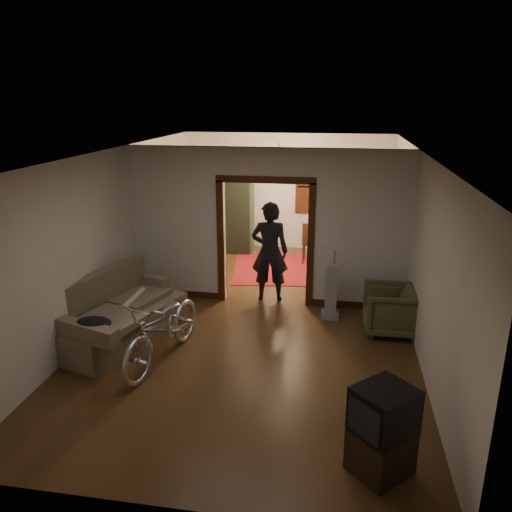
% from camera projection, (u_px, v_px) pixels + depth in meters
% --- Properties ---
extents(floor, '(5.00, 8.50, 0.01)m').
position_uv_depth(floor, '(259.00, 317.00, 8.56)').
color(floor, '#352111').
rests_on(floor, ground).
extents(ceiling, '(5.00, 8.50, 0.01)m').
position_uv_depth(ceiling, '(259.00, 152.00, 7.71)').
color(ceiling, white).
rests_on(ceiling, floor).
extents(wall_back, '(5.00, 0.02, 2.80)m').
position_uv_depth(wall_back, '(287.00, 192.00, 12.13)').
color(wall_back, beige).
rests_on(wall_back, floor).
extents(wall_left, '(0.02, 8.50, 2.80)m').
position_uv_depth(wall_left, '(115.00, 232.00, 8.53)').
color(wall_left, beige).
rests_on(wall_left, floor).
extents(wall_right, '(0.02, 8.50, 2.80)m').
position_uv_depth(wall_right, '(418.00, 246.00, 7.74)').
color(wall_right, beige).
rests_on(wall_right, floor).
extents(partition_wall, '(5.00, 0.14, 2.80)m').
position_uv_depth(partition_wall, '(266.00, 227.00, 8.84)').
color(partition_wall, beige).
rests_on(partition_wall, floor).
extents(door_casing, '(1.74, 0.20, 2.32)m').
position_uv_depth(door_casing, '(266.00, 244.00, 8.93)').
color(door_casing, '#35180C').
rests_on(door_casing, floor).
extents(far_window, '(0.98, 0.06, 1.28)m').
position_uv_depth(far_window, '(316.00, 187.00, 11.93)').
color(far_window, black).
rests_on(far_window, wall_back).
extents(chandelier, '(0.24, 0.24, 0.24)m').
position_uv_depth(chandelier, '(279.00, 161.00, 10.19)').
color(chandelier, '#FFE0A5').
rests_on(chandelier, ceiling).
extents(light_switch, '(0.08, 0.01, 0.12)m').
position_uv_depth(light_switch, '(325.00, 239.00, 8.65)').
color(light_switch, silver).
rests_on(light_switch, partition_wall).
extents(sofa, '(1.63, 2.41, 1.02)m').
position_uv_depth(sofa, '(119.00, 308.00, 7.69)').
color(sofa, brown).
rests_on(sofa, floor).
extents(rolled_paper, '(0.11, 0.86, 0.11)m').
position_uv_depth(rolled_paper, '(133.00, 299.00, 7.95)').
color(rolled_paper, beige).
rests_on(rolled_paper, sofa).
extents(jacket, '(0.50, 0.37, 0.14)m').
position_uv_depth(jacket, '(93.00, 323.00, 6.77)').
color(jacket, black).
rests_on(jacket, sofa).
extents(bicycle, '(1.03, 2.06, 1.03)m').
position_uv_depth(bicycle, '(164.00, 327.00, 7.01)').
color(bicycle, silver).
rests_on(bicycle, floor).
extents(armchair, '(0.85, 0.83, 0.76)m').
position_uv_depth(armchair, '(390.00, 310.00, 7.93)').
color(armchair, '#494929').
rests_on(armchair, floor).
extents(tv_stand, '(0.73, 0.73, 0.49)m').
position_uv_depth(tv_stand, '(381.00, 450.00, 4.98)').
color(tv_stand, black).
rests_on(tv_stand, floor).
extents(crt_tv, '(0.73, 0.73, 0.47)m').
position_uv_depth(crt_tv, '(384.00, 411.00, 4.84)').
color(crt_tv, black).
rests_on(crt_tv, tv_stand).
extents(vacuum, '(0.30, 0.25, 0.96)m').
position_uv_depth(vacuum, '(331.00, 292.00, 8.39)').
color(vacuum, gray).
rests_on(vacuum, floor).
extents(person, '(0.71, 0.49, 1.85)m').
position_uv_depth(person, '(270.00, 252.00, 9.06)').
color(person, black).
rests_on(person, floor).
extents(oriental_rug, '(1.89, 2.33, 0.02)m').
position_uv_depth(oriental_rug, '(271.00, 268.00, 10.97)').
color(oriental_rug, maroon).
rests_on(oriental_rug, floor).
extents(locker, '(0.93, 0.54, 1.83)m').
position_uv_depth(locker, '(234.00, 215.00, 11.94)').
color(locker, '#223923').
rests_on(locker, floor).
extents(globe, '(0.31, 0.31, 0.31)m').
position_uv_depth(globe, '(233.00, 172.00, 11.62)').
color(globe, '#1E5972').
rests_on(globe, locker).
extents(desk, '(1.08, 0.73, 0.74)m').
position_uv_depth(desk, '(334.00, 239.00, 11.90)').
color(desk, black).
rests_on(desk, floor).
extents(desk_chair, '(0.53, 0.53, 0.95)m').
position_uv_depth(desk_chair, '(312.00, 242.00, 11.25)').
color(desk_chair, black).
rests_on(desk_chair, floor).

